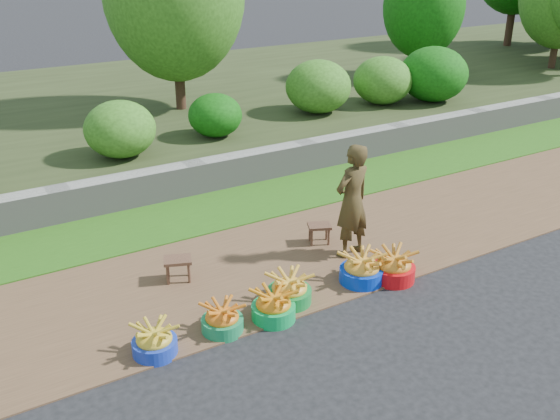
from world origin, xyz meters
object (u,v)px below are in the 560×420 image
basin_d (289,290)px  basin_f (394,267)px  basin_a (154,341)px  basin_e (362,269)px  stool_left (178,263)px  basin_c (273,306)px  vendor_woman (352,201)px  basin_b (222,319)px  stool_right (319,228)px

basin_d → basin_f: 1.44m
basin_a → basin_e: 2.76m
basin_f → stool_left: bearing=150.1°
basin_c → stool_left: 1.48m
basin_a → vendor_woman: vendor_woman is taller
stool_left → basin_c: bearing=-65.9°
basin_b → stool_left: size_ratio=1.12×
basin_d → basin_f: bearing=-8.0°
vendor_woman → basin_d: bearing=14.4°
basin_b → basin_e: bearing=1.8°
basin_c → basin_e: bearing=5.9°
basin_f → stool_left: 2.73m
basin_b → stool_right: basin_b is taller
basin_a → stool_right: (2.91, 1.23, 0.08)m
basin_d → stool_right: bearing=43.3°
vendor_woman → basin_e: bearing=54.6°
basin_d → vendor_woman: bearing=24.6°
basin_e → basin_b: bearing=-178.2°
basin_a → vendor_woman: bearing=13.5°
basin_b → vendor_woman: size_ratio=0.30×
basin_a → basin_d: (1.72, 0.12, 0.02)m
basin_e → stool_right: (0.15, 1.17, 0.06)m
basin_c → basin_f: size_ratio=0.92×
basin_b → basin_f: bearing=-2.1°
stool_right → vendor_woman: (0.17, -0.50, 0.56)m
basin_c → basin_f: bearing=-0.3°
stool_left → stool_right: stool_left is taller
basin_a → basin_b: 0.79m
basin_b → stool_left: basin_b is taller
basin_a → basin_c: 1.40m
basin_a → stool_left: size_ratio=1.14×
basin_c → vendor_woman: 1.97m
basin_d → basin_e: size_ratio=0.95×
basin_b → basin_d: (0.94, 0.11, 0.02)m
basin_b → stool_right: size_ratio=1.20×
basin_e → stool_left: basin_e is taller
basin_a → basin_b: basin_a is taller
basin_c → basin_a: bearing=177.0°
basin_f → vendor_woman: vendor_woman is taller
basin_c → basin_e: basin_e is taller
basin_e → stool_left: bearing=148.4°
stool_left → vendor_woman: (2.28, -0.54, 0.55)m
basin_b → basin_e: basin_e is taller
stool_left → vendor_woman: vendor_woman is taller
stool_right → basin_b: bearing=-149.9°
basin_c → stool_right: 2.00m
vendor_woman → basin_f: bearing=85.3°
basin_a → vendor_woman: 3.23m
basin_c → stool_right: size_ratio=1.30×
basin_c → stool_left: basin_c is taller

